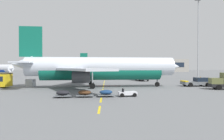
{
  "coord_description": "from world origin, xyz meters",
  "views": [
    {
      "loc": [
        18.78,
        -27.13,
        4.31
      ],
      "look_at": [
        19.79,
        18.35,
        3.57
      ],
      "focal_mm": 35.67,
      "sensor_mm": 36.0,
      "label": 1
    }
  ],
  "objects": [
    {
      "name": "uld_cargo_container",
      "position": [
        2.43,
        20.64,
        0.8
      ],
      "size": [
        1.8,
        1.77,
        1.6
      ],
      "color": "#B7BCC6",
      "rests_on": "ground"
    },
    {
      "name": "apron_paint_markings",
      "position": [
        18.0,
        37.81,
        0.0
      ],
      "size": [
        8.0,
        98.74,
        0.01
      ],
      "color": "yellow",
      "rests_on": "ground"
    },
    {
      "name": "ground",
      "position": [
        40.0,
        40.0,
        0.0
      ],
      "size": [
        400.0,
        400.0,
        0.0
      ],
      "primitive_type": "plane",
      "color": "slate"
    },
    {
      "name": "pushback_tug",
      "position": [
        38.36,
        20.83,
        0.9
      ],
      "size": [
        6.25,
        3.66,
        2.08
      ],
      "color": "slate",
      "rests_on": "ground"
    },
    {
      "name": "baggage_train",
      "position": [
        17.16,
        4.14,
        0.53
      ],
      "size": [
        11.69,
        2.83,
        1.14
      ],
      "color": "silver",
      "rests_on": "ground"
    },
    {
      "name": "airliner_far_center",
      "position": [
        -9.19,
        109.96,
        4.04
      ],
      "size": [
        35.48,
        35.39,
        12.47
      ],
      "color": "silver",
      "rests_on": "ground"
    },
    {
      "name": "airliner_foreground",
      "position": [
        17.06,
        18.55,
        3.95
      ],
      "size": [
        34.82,
        34.43,
        12.2
      ],
      "color": "silver",
      "rests_on": "ground"
    },
    {
      "name": "ground_crew_worker",
      "position": [
        40.16,
        18.77,
        0.93
      ],
      "size": [
        0.6,
        0.48,
        1.64
      ],
      "color": "#232328",
      "rests_on": "ground"
    },
    {
      "name": "catering_truck",
      "position": [
        29.09,
        39.31,
        1.65
      ],
      "size": [
        3.33,
        7.24,
        3.14
      ],
      "color": "black",
      "rests_on": "ground"
    },
    {
      "name": "apron_light_mast_far",
      "position": [
        48.78,
        45.46,
        16.45
      ],
      "size": [
        1.8,
        1.8,
        26.67
      ],
      "color": "slate",
      "rests_on": "ground"
    },
    {
      "name": "terminal_satellite",
      "position": [
        34.26,
        155.0,
        5.04
      ],
      "size": [
        96.67,
        21.58,
        11.66
      ],
      "color": "#9E998E",
      "rests_on": "ground"
    }
  ]
}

